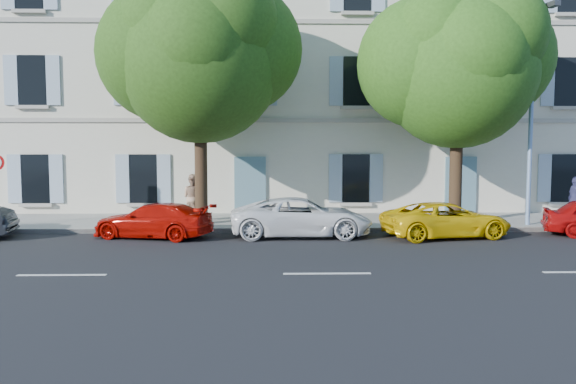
{
  "coord_description": "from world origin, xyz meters",
  "views": [
    {
      "loc": [
        -1.21,
        -16.58,
        2.87
      ],
      "look_at": [
        -0.74,
        2.0,
        1.4
      ],
      "focal_mm": 35.0,
      "sensor_mm": 36.0,
      "label": 1
    }
  ],
  "objects_px": {
    "car_yellow_supercar": "(446,220)",
    "pedestrian_b": "(193,197)",
    "car_red_coupe": "(153,220)",
    "pedestrian_a": "(197,199)",
    "tree_left": "(200,62)",
    "car_white_coupe": "(301,217)",
    "street_lamp": "(533,103)",
    "pedestrian_c": "(575,199)",
    "tree_right": "(458,71)"
  },
  "relations": [
    {
      "from": "tree_left",
      "to": "pedestrian_a",
      "type": "relative_size",
      "value": 5.44
    },
    {
      "from": "tree_left",
      "to": "pedestrian_b",
      "type": "relative_size",
      "value": 5.07
    },
    {
      "from": "pedestrian_c",
      "to": "car_red_coupe",
      "type": "bearing_deg",
      "value": 105.0
    },
    {
      "from": "tree_left",
      "to": "pedestrian_b",
      "type": "xyz_separation_m",
      "value": [
        -0.41,
        0.78,
        -4.84
      ]
    },
    {
      "from": "street_lamp",
      "to": "car_yellow_supercar",
      "type": "bearing_deg",
      "value": -154.03
    },
    {
      "from": "car_red_coupe",
      "to": "pedestrian_b",
      "type": "height_order",
      "value": "pedestrian_b"
    },
    {
      "from": "tree_left",
      "to": "pedestrian_b",
      "type": "distance_m",
      "value": 4.92
    },
    {
      "from": "car_red_coupe",
      "to": "car_white_coupe",
      "type": "distance_m",
      "value": 4.74
    },
    {
      "from": "pedestrian_c",
      "to": "car_yellow_supercar",
      "type": "bearing_deg",
      "value": 120.4
    },
    {
      "from": "car_yellow_supercar",
      "to": "pedestrian_a",
      "type": "bearing_deg",
      "value": 57.33
    },
    {
      "from": "car_white_coupe",
      "to": "pedestrian_c",
      "type": "bearing_deg",
      "value": -78.41
    },
    {
      "from": "car_white_coupe",
      "to": "tree_right",
      "type": "distance_m",
      "value": 7.74
    },
    {
      "from": "tree_right",
      "to": "street_lamp",
      "type": "height_order",
      "value": "tree_right"
    },
    {
      "from": "pedestrian_b",
      "to": "pedestrian_c",
      "type": "xyz_separation_m",
      "value": [
        14.05,
        -0.64,
        -0.04
      ]
    },
    {
      "from": "street_lamp",
      "to": "tree_right",
      "type": "bearing_deg",
      "value": 167.06
    },
    {
      "from": "pedestrian_b",
      "to": "car_white_coupe",
      "type": "bearing_deg",
      "value": 178.06
    },
    {
      "from": "car_white_coupe",
      "to": "pedestrian_a",
      "type": "distance_m",
      "value": 4.81
    },
    {
      "from": "car_yellow_supercar",
      "to": "pedestrian_b",
      "type": "xyz_separation_m",
      "value": [
        -8.51,
        3.14,
        0.46
      ]
    },
    {
      "from": "tree_left",
      "to": "tree_right",
      "type": "xyz_separation_m",
      "value": [
        9.12,
        -0.09,
        -0.3
      ]
    },
    {
      "from": "car_red_coupe",
      "to": "car_white_coupe",
      "type": "xyz_separation_m",
      "value": [
        4.74,
        0.15,
        0.08
      ]
    },
    {
      "from": "car_red_coupe",
      "to": "pedestrian_b",
      "type": "relative_size",
      "value": 2.19
    },
    {
      "from": "tree_right",
      "to": "pedestrian_b",
      "type": "relative_size",
      "value": 4.82
    },
    {
      "from": "car_red_coupe",
      "to": "pedestrian_a",
      "type": "distance_m",
      "value": 3.3
    },
    {
      "from": "car_red_coupe",
      "to": "car_yellow_supercar",
      "type": "bearing_deg",
      "value": 103.82
    },
    {
      "from": "car_white_coupe",
      "to": "car_yellow_supercar",
      "type": "xyz_separation_m",
      "value": [
        4.62,
        -0.31,
        -0.06
      ]
    },
    {
      "from": "street_lamp",
      "to": "pedestrian_b",
      "type": "relative_size",
      "value": 4.28
    },
    {
      "from": "street_lamp",
      "to": "tree_left",
      "type": "bearing_deg",
      "value": 176.76
    },
    {
      "from": "car_yellow_supercar",
      "to": "pedestrian_c",
      "type": "distance_m",
      "value": 6.08
    },
    {
      "from": "car_yellow_supercar",
      "to": "street_lamp",
      "type": "height_order",
      "value": "street_lamp"
    },
    {
      "from": "tree_left",
      "to": "tree_right",
      "type": "relative_size",
      "value": 1.05
    },
    {
      "from": "tree_right",
      "to": "street_lamp",
      "type": "relative_size",
      "value": 1.12
    },
    {
      "from": "car_red_coupe",
      "to": "pedestrian_c",
      "type": "distance_m",
      "value": 15.07
    },
    {
      "from": "car_red_coupe",
      "to": "street_lamp",
      "type": "distance_m",
      "value": 13.49
    },
    {
      "from": "tree_right",
      "to": "car_white_coupe",
      "type": "bearing_deg",
      "value": -160.88
    },
    {
      "from": "car_red_coupe",
      "to": "pedestrian_c",
      "type": "xyz_separation_m",
      "value": [
        14.89,
        2.33,
        0.43
      ]
    },
    {
      "from": "car_yellow_supercar",
      "to": "pedestrian_b",
      "type": "distance_m",
      "value": 9.09
    },
    {
      "from": "pedestrian_a",
      "to": "pedestrian_b",
      "type": "xyz_separation_m",
      "value": [
        -0.14,
        -0.16,
        0.06
      ]
    },
    {
      "from": "tree_left",
      "to": "street_lamp",
      "type": "distance_m",
      "value": 11.7
    },
    {
      "from": "tree_left",
      "to": "pedestrian_b",
      "type": "height_order",
      "value": "tree_left"
    },
    {
      "from": "street_lamp",
      "to": "pedestrian_a",
      "type": "relative_size",
      "value": 4.6
    },
    {
      "from": "car_yellow_supercar",
      "to": "pedestrian_a",
      "type": "xyz_separation_m",
      "value": [
        -8.38,
        3.29,
        0.4
      ]
    },
    {
      "from": "car_red_coupe",
      "to": "tree_right",
      "type": "relative_size",
      "value": 0.45
    },
    {
      "from": "pedestrian_a",
      "to": "street_lamp",
      "type": "bearing_deg",
      "value": 154.78
    },
    {
      "from": "car_yellow_supercar",
      "to": "tree_left",
      "type": "bearing_deg",
      "value": 62.6
    },
    {
      "from": "car_red_coupe",
      "to": "pedestrian_a",
      "type": "bearing_deg",
      "value": 177.48
    },
    {
      "from": "pedestrian_a",
      "to": "pedestrian_b",
      "type": "distance_m",
      "value": 0.22
    },
    {
      "from": "car_red_coupe",
      "to": "pedestrian_a",
      "type": "height_order",
      "value": "pedestrian_a"
    },
    {
      "from": "car_white_coupe",
      "to": "pedestrian_b",
      "type": "bearing_deg",
      "value": 53.47
    },
    {
      "from": "street_lamp",
      "to": "pedestrian_a",
      "type": "bearing_deg",
      "value": 172.34
    },
    {
      "from": "car_white_coupe",
      "to": "pedestrian_a",
      "type": "xyz_separation_m",
      "value": [
        -3.76,
        2.98,
        0.33
      ]
    }
  ]
}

